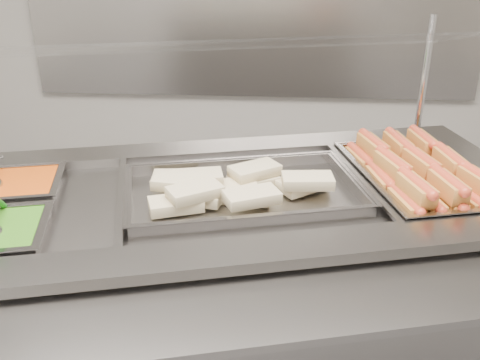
# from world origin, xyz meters

# --- Properties ---
(back_panel) EXTENTS (3.00, 0.04, 1.20)m
(back_panel) POSITION_xyz_m (0.00, 2.45, 1.20)
(back_panel) COLOR #9D9893
(back_panel) RESTS_ON ground
(steam_counter) EXTENTS (2.07, 1.28, 0.92)m
(steam_counter) POSITION_xyz_m (0.01, 0.29, 0.46)
(steam_counter) COLOR gray
(steam_counter) RESTS_ON ground
(tray_rail) EXTENTS (1.84, 0.79, 0.05)m
(tray_rail) POSITION_xyz_m (0.13, -0.22, 0.87)
(tray_rail) COLOR gray
(tray_rail) RESTS_ON steam_counter
(sneeze_guard) EXTENTS (1.71, 0.70, 0.45)m
(sneeze_guard) POSITION_xyz_m (-0.05, 0.50, 1.29)
(sneeze_guard) COLOR silver
(sneeze_guard) RESTS_ON steam_counter
(pan_hotdogs) EXTENTS (0.47, 0.63, 0.10)m
(pan_hotdogs) POSITION_xyz_m (0.63, 0.44, 0.87)
(pan_hotdogs) COLOR gray
(pan_hotdogs) RESTS_ON steam_counter
(pan_wraps) EXTENTS (0.77, 0.56, 0.07)m
(pan_wraps) POSITION_xyz_m (0.07, 0.30, 0.89)
(pan_wraps) COLOR gray
(pan_wraps) RESTS_ON steam_counter
(pan_beans) EXTENTS (0.36, 0.31, 0.10)m
(pan_beans) POSITION_xyz_m (-0.67, 0.27, 0.87)
(pan_beans) COLOR gray
(pan_beans) RESTS_ON steam_counter
(hotdogs_in_buns) EXTENTS (0.40, 0.57, 0.12)m
(hotdogs_in_buns) POSITION_xyz_m (0.61, 0.43, 0.93)
(hotdogs_in_buns) COLOR #A96F23
(hotdogs_in_buns) RESTS_ON pan_hotdogs
(tortilla_wraps) EXTENTS (0.57, 0.34, 0.07)m
(tortilla_wraps) POSITION_xyz_m (0.02, 0.28, 0.92)
(tortilla_wraps) COLOR tan
(tortilla_wraps) RESTS_ON pan_wraps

